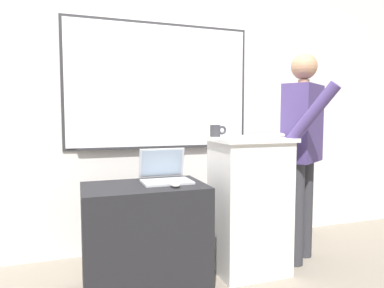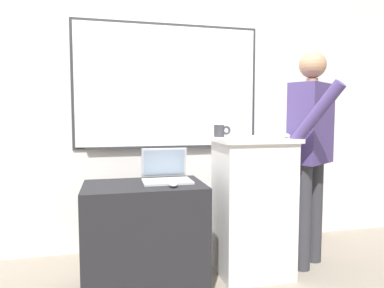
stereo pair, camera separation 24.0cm
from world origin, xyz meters
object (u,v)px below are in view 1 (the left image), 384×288
(lectern_podium, at_px, (249,204))
(laptop, at_px, (164,173))
(wireless_keyboard, at_px, (252,137))
(computer_mouse_by_keyboard, at_px, (280,135))
(computer_mouse_by_laptop, at_px, (175,185))
(person_presenter, at_px, (303,143))
(side_desk, at_px, (145,237))
(coffee_mug, at_px, (216,131))

(lectern_podium, relative_size, laptop, 3.04)
(wireless_keyboard, xyz_separation_m, computer_mouse_by_keyboard, (0.25, 0.01, 0.01))
(laptop, height_order, computer_mouse_by_laptop, laptop)
(wireless_keyboard, height_order, computer_mouse_by_keyboard, computer_mouse_by_keyboard)
(laptop, xyz_separation_m, computer_mouse_by_laptop, (0.01, -0.23, -0.05))
(laptop, bearing_deg, wireless_keyboard, -11.15)
(person_presenter, height_order, laptop, person_presenter)
(computer_mouse_by_keyboard, bearing_deg, side_desk, 178.78)
(side_desk, xyz_separation_m, wireless_keyboard, (0.81, -0.04, 0.69))
(side_desk, bearing_deg, computer_mouse_by_laptop, -37.88)
(computer_mouse_by_laptop, height_order, computer_mouse_by_keyboard, computer_mouse_by_keyboard)
(laptop, xyz_separation_m, computer_mouse_by_keyboard, (0.90, -0.11, 0.26))
(laptop, distance_m, computer_mouse_by_laptop, 0.24)
(side_desk, bearing_deg, lectern_podium, 1.66)
(laptop, distance_m, wireless_keyboard, 0.71)
(laptop, height_order, computer_mouse_by_keyboard, computer_mouse_by_keyboard)
(side_desk, bearing_deg, computer_mouse_by_keyboard, -1.22)
(lectern_podium, relative_size, side_desk, 1.26)
(laptop, bearing_deg, computer_mouse_by_keyboard, -7.24)
(laptop, relative_size, coffee_mug, 2.54)
(side_desk, distance_m, laptop, 0.47)
(laptop, bearing_deg, computer_mouse_by_laptop, -86.72)
(person_presenter, height_order, computer_mouse_by_keyboard, person_presenter)
(person_presenter, bearing_deg, side_desk, 148.55)
(side_desk, xyz_separation_m, person_presenter, (1.33, 0.05, 0.62))
(wireless_keyboard, distance_m, coffee_mug, 0.31)
(computer_mouse_by_laptop, relative_size, coffee_mug, 0.74)
(lectern_podium, bearing_deg, computer_mouse_by_laptop, -165.73)
(computer_mouse_by_keyboard, xyz_separation_m, coffee_mug, (-0.45, 0.22, 0.03))
(computer_mouse_by_keyboard, bearing_deg, wireless_keyboard, -176.88)
(laptop, xyz_separation_m, coffee_mug, (0.45, 0.10, 0.29))
(laptop, bearing_deg, lectern_podium, -5.85)
(wireless_keyboard, relative_size, computer_mouse_by_laptop, 4.12)
(laptop, relative_size, wireless_keyboard, 0.84)
(lectern_podium, xyz_separation_m, side_desk, (-0.82, -0.02, -0.16))
(laptop, xyz_separation_m, wireless_keyboard, (0.65, -0.13, 0.26))
(computer_mouse_by_laptop, bearing_deg, lectern_podium, 14.27)
(lectern_podium, xyz_separation_m, laptop, (-0.66, 0.07, 0.27))
(side_desk, xyz_separation_m, laptop, (0.17, 0.09, 0.43))
(wireless_keyboard, bearing_deg, computer_mouse_by_laptop, -170.68)
(person_presenter, relative_size, computer_mouse_by_laptop, 17.17)
(person_presenter, distance_m, laptop, 1.18)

